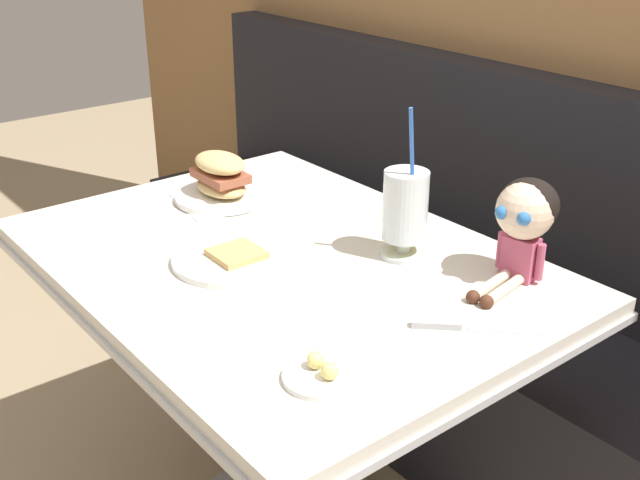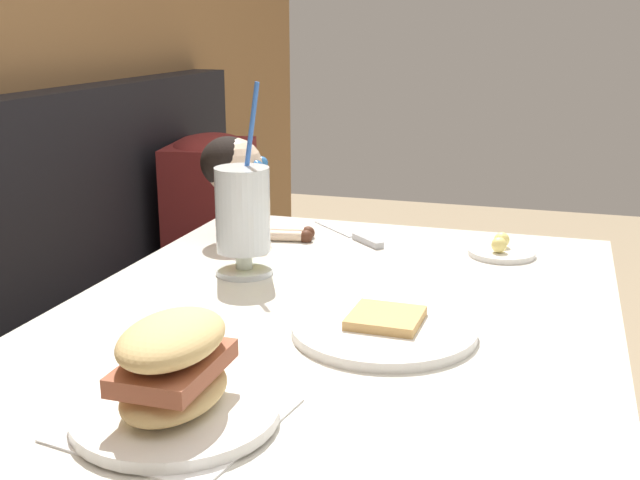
{
  "view_description": "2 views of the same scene",
  "coord_description": "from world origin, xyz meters",
  "px_view_note": "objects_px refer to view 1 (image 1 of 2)",
  "views": [
    {
      "loc": [
        1.17,
        -0.65,
        1.43
      ],
      "look_at": [
        0.09,
        0.21,
        0.8
      ],
      "focal_mm": 44.05,
      "sensor_mm": 36.0,
      "label": 1
    },
    {
      "loc": [
        -1.01,
        -0.12,
        1.15
      ],
      "look_at": [
        0.03,
        0.2,
        0.85
      ],
      "focal_mm": 44.38,
      "sensor_mm": 36.0,
      "label": 2
    }
  ],
  "objects_px": {
    "seated_doll": "(525,216)",
    "toast_plate": "(235,258)",
    "milkshake_glass": "(405,210)",
    "sandwich_plate": "(221,182)",
    "butter_saucer": "(321,374)",
    "butter_knife": "(456,326)"
  },
  "relations": [
    {
      "from": "milkshake_glass",
      "to": "butter_knife",
      "type": "relative_size",
      "value": 1.73
    },
    {
      "from": "milkshake_glass",
      "to": "sandwich_plate",
      "type": "xyz_separation_m",
      "value": [
        -0.49,
        -0.13,
        -0.05
      ]
    },
    {
      "from": "milkshake_glass",
      "to": "butter_saucer",
      "type": "height_order",
      "value": "milkshake_glass"
    },
    {
      "from": "milkshake_glass",
      "to": "seated_doll",
      "type": "bearing_deg",
      "value": 26.43
    },
    {
      "from": "butter_saucer",
      "to": "seated_doll",
      "type": "height_order",
      "value": "seated_doll"
    },
    {
      "from": "butter_saucer",
      "to": "butter_knife",
      "type": "relative_size",
      "value": 0.66
    },
    {
      "from": "milkshake_glass",
      "to": "sandwich_plate",
      "type": "bearing_deg",
      "value": -165.66
    },
    {
      "from": "milkshake_glass",
      "to": "seated_doll",
      "type": "xyz_separation_m",
      "value": [
        0.21,
        0.1,
        0.03
      ]
    },
    {
      "from": "seated_doll",
      "to": "toast_plate",
      "type": "bearing_deg",
      "value": -135.88
    },
    {
      "from": "sandwich_plate",
      "to": "seated_doll",
      "type": "xyz_separation_m",
      "value": [
        0.7,
        0.23,
        0.08
      ]
    },
    {
      "from": "butter_saucer",
      "to": "sandwich_plate",
      "type": "bearing_deg",
      "value": 159.14
    },
    {
      "from": "toast_plate",
      "to": "butter_knife",
      "type": "relative_size",
      "value": 1.37
    },
    {
      "from": "butter_saucer",
      "to": "milkshake_glass",
      "type": "bearing_deg",
      "value": 120.45
    },
    {
      "from": "milkshake_glass",
      "to": "seated_doll",
      "type": "distance_m",
      "value": 0.23
    },
    {
      "from": "milkshake_glass",
      "to": "butter_saucer",
      "type": "xyz_separation_m",
      "value": [
        0.24,
        -0.4,
        -0.09
      ]
    },
    {
      "from": "toast_plate",
      "to": "sandwich_plate",
      "type": "relative_size",
      "value": 1.09
    },
    {
      "from": "sandwich_plate",
      "to": "toast_plate",
      "type": "bearing_deg",
      "value": -27.71
    },
    {
      "from": "butter_saucer",
      "to": "butter_knife",
      "type": "height_order",
      "value": "butter_saucer"
    },
    {
      "from": "sandwich_plate",
      "to": "seated_doll",
      "type": "height_order",
      "value": "seated_doll"
    },
    {
      "from": "toast_plate",
      "to": "seated_doll",
      "type": "bearing_deg",
      "value": 44.12
    },
    {
      "from": "butter_knife",
      "to": "sandwich_plate",
      "type": "bearing_deg",
      "value": 179.72
    },
    {
      "from": "toast_plate",
      "to": "milkshake_glass",
      "type": "relative_size",
      "value": 0.79
    }
  ]
}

